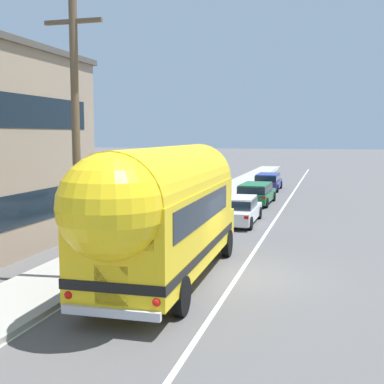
# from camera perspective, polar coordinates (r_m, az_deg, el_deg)

# --- Properties ---
(ground_plane) EXTENTS (300.00, 300.00, 0.00)m
(ground_plane) POSITION_cam_1_polar(r_m,az_deg,el_deg) (16.41, 5.17, -9.38)
(ground_plane) COLOR #565454
(lane_markings) EXTENTS (4.05, 80.00, 0.01)m
(lane_markings) POSITION_cam_1_polar(r_m,az_deg,el_deg) (28.28, 5.84, -2.68)
(lane_markings) COLOR silver
(lane_markings) RESTS_ON ground
(sidewalk_slab) EXTENTS (2.56, 90.00, 0.15)m
(sidewalk_slab) POSITION_cam_1_polar(r_m,az_deg,el_deg) (27.11, -1.96, -2.89)
(sidewalk_slab) COLOR #9E9B93
(sidewalk_slab) RESTS_ON ground
(utility_pole) EXTENTS (1.80, 0.24, 8.50)m
(utility_pole) POSITION_cam_1_polar(r_m,az_deg,el_deg) (15.40, -12.89, 6.12)
(utility_pole) COLOR brown
(utility_pole) RESTS_ON ground
(painted_bus) EXTENTS (2.74, 10.93, 4.12)m
(painted_bus) POSITION_cam_1_polar(r_m,az_deg,el_deg) (14.82, -3.29, -1.96)
(painted_bus) COLOR yellow
(painted_bus) RESTS_ON ground
(car_lead) EXTENTS (2.00, 4.77, 1.37)m
(car_lead) POSITION_cam_1_polar(r_m,az_deg,el_deg) (25.76, 5.12, -1.89)
(car_lead) COLOR white
(car_lead) RESTS_ON ground
(car_second) EXTENTS (2.09, 4.87, 1.37)m
(car_second) POSITION_cam_1_polar(r_m,az_deg,el_deg) (32.95, 7.19, -0.02)
(car_second) COLOR #196633
(car_second) RESTS_ON ground
(car_third) EXTENTS (1.93, 4.54, 1.37)m
(car_third) POSITION_cam_1_polar(r_m,az_deg,el_deg) (41.36, 8.53, 1.27)
(car_third) COLOR navy
(car_third) RESTS_ON ground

